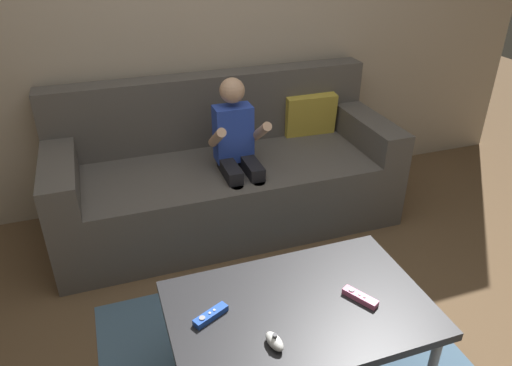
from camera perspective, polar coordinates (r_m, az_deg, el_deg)
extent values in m
cube|color=#B2A38E|center=(3.03, -6.90, 20.36)|extent=(4.73, 0.05, 2.50)
cube|color=#56514C|center=(2.97, -3.41, -1.07)|extent=(2.03, 0.80, 0.42)
cube|color=#56514C|center=(3.07, -5.33, 8.76)|extent=(2.03, 0.16, 0.44)
cube|color=#56514C|center=(2.77, -22.30, 1.23)|extent=(0.18, 0.80, 0.18)
cube|color=#56514C|center=(3.18, 12.69, 6.39)|extent=(0.18, 0.80, 0.18)
cube|color=gold|center=(3.23, 6.31, 8.15)|extent=(0.35, 0.16, 0.28)
cylinder|color=black|center=(2.72, -2.18, -4.26)|extent=(0.07, 0.07, 0.42)
cylinder|color=black|center=(2.75, 0.33, -3.79)|extent=(0.07, 0.07, 0.42)
cube|color=black|center=(2.70, -3.11, 1.51)|extent=(0.08, 0.27, 0.08)
cube|color=black|center=(2.74, -0.58, 1.91)|extent=(0.08, 0.27, 0.08)
cube|color=blue|center=(2.77, -2.72, 5.92)|extent=(0.21, 0.13, 0.33)
cylinder|color=#DBAA87|center=(2.61, -4.65, 5.38)|extent=(0.05, 0.24, 0.19)
cylinder|color=#DBAA87|center=(2.68, 0.58, 6.11)|extent=(0.05, 0.24, 0.19)
sphere|color=#DBAA87|center=(2.68, -2.85, 10.90)|extent=(0.14, 0.14, 0.14)
cube|color=#232326|center=(1.86, 5.21, -14.74)|extent=(0.97, 0.62, 0.04)
cylinder|color=gray|center=(2.11, -9.48, -16.91)|extent=(0.04, 0.04, 0.40)
cylinder|color=gray|center=(2.34, 12.33, -11.71)|extent=(0.04, 0.04, 0.40)
cube|color=pink|center=(1.90, 12.25, -13.11)|extent=(0.10, 0.14, 0.02)
cylinder|color=#99999E|center=(1.90, 11.28, -12.32)|extent=(0.02, 0.02, 0.00)
cylinder|color=silver|center=(1.89, 12.20, -12.76)|extent=(0.01, 0.01, 0.00)
cylinder|color=silver|center=(1.89, 12.76, -13.02)|extent=(0.01, 0.01, 0.00)
ellipsoid|color=white|center=(1.70, 2.22, -18.26)|extent=(0.06, 0.10, 0.04)
cylinder|color=#4C4C51|center=(1.68, 2.23, -17.66)|extent=(0.02, 0.02, 0.01)
cube|color=blue|center=(1.80, -5.39, -15.36)|extent=(0.14, 0.09, 0.02)
cylinder|color=#99999E|center=(1.77, -6.40, -15.62)|extent=(0.02, 0.02, 0.00)
cylinder|color=silver|center=(1.79, -5.50, -15.10)|extent=(0.01, 0.01, 0.00)
cylinder|color=silver|center=(1.80, -4.97, -14.78)|extent=(0.01, 0.01, 0.00)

